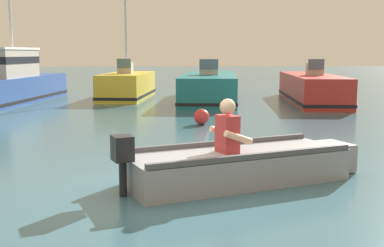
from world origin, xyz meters
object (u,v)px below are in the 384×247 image
rowboat_with_person (241,164)px  mooring_buoy (202,117)px  moored_boat_yellow (127,86)px  moored_boat_teal (209,88)px  moored_boat_red (311,89)px  moored_boat_blue (14,82)px

rowboat_with_person → mooring_buoy: rowboat_with_person is taller
mooring_buoy → moored_boat_yellow: bearing=107.9°
moored_boat_yellow → moored_boat_teal: bearing=-18.4°
moored_boat_teal → moored_boat_red: (3.72, -0.83, 0.00)m
moored_boat_blue → moored_boat_yellow: moored_boat_yellow is taller
moored_boat_blue → moored_boat_teal: moored_boat_blue is taller
moored_boat_red → moored_boat_yellow: bearing=164.7°
rowboat_with_person → moored_boat_teal: 11.82m
moored_boat_blue → moored_boat_yellow: (4.05, 1.35, -0.25)m
moored_boat_blue → moored_boat_red: 10.97m
moored_boat_red → mooring_buoy: bearing=-130.0°
mooring_buoy → moored_boat_blue: bearing=137.0°
moored_boat_blue → moored_boat_red: (10.95, -0.53, -0.27)m
moored_boat_blue → rowboat_with_person: bearing=-60.6°
moored_boat_yellow → moored_boat_red: 7.16m
rowboat_with_person → moored_boat_teal: bearing=86.4°
moored_boat_teal → mooring_buoy: bearing=-97.5°
moored_boat_teal → moored_boat_blue: bearing=-177.7°
rowboat_with_person → moored_boat_red: size_ratio=0.56×
moored_boat_yellow → moored_boat_teal: 3.35m
moored_boat_teal → moored_boat_yellow: bearing=161.6°
rowboat_with_person → mooring_buoy: bearing=90.9°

